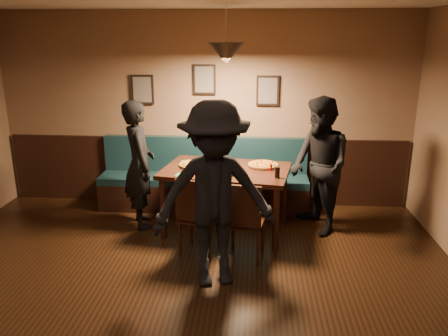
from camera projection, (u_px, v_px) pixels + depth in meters
name	position (u px, v px, depth m)	size (l,w,h in m)	color
wall_back	(205.00, 111.00, 6.50)	(6.00, 6.00, 0.00)	#8C704F
wainscot	(206.00, 170.00, 6.74)	(5.88, 0.06, 1.00)	black
booth_bench	(203.00, 176.00, 6.48)	(3.00, 0.60, 1.00)	#0F232D
picture_left	(143.00, 89.00, 6.45)	(0.32, 0.04, 0.42)	black
picture_center	(204.00, 79.00, 6.35)	(0.32, 0.04, 0.42)	black
picture_right	(268.00, 91.00, 6.33)	(0.32, 0.04, 0.42)	black
pendant_lamp	(226.00, 53.00, 5.24)	(0.44, 0.44, 0.25)	black
dining_table	(226.00, 200.00, 5.77)	(1.56, 1.00, 0.84)	black
chair_near_left	(200.00, 215.00, 5.16)	(0.42, 0.42, 0.94)	black
chair_near_right	(245.00, 220.00, 5.02)	(0.42, 0.42, 0.94)	#33130E
diner_left	(139.00, 165.00, 5.82)	(0.61, 0.40, 1.68)	black
diner_right	(319.00, 166.00, 5.63)	(0.85, 0.66, 1.75)	black
diner_front	(215.00, 196.00, 4.39)	(1.22, 0.70, 1.89)	black
pizza_a	(194.00, 165.00, 5.74)	(0.38, 0.38, 0.04)	#C97125
pizza_b	(224.00, 171.00, 5.48)	(0.38, 0.38, 0.04)	orange
pizza_c	(263.00, 165.00, 5.74)	(0.38, 0.38, 0.04)	orange
soda_glass	(277.00, 172.00, 5.28)	(0.06, 0.06, 0.13)	black
tabasco_bottle	(271.00, 167.00, 5.54)	(0.02, 0.02, 0.11)	#8D0604
napkin_a	(187.00, 161.00, 5.96)	(0.14, 0.14, 0.01)	#1F753B
napkin_b	(182.00, 175.00, 5.39)	(0.14, 0.14, 0.01)	#217F42
cutlery_set	(226.00, 179.00, 5.26)	(0.02, 0.20, 0.00)	#BBBBBF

